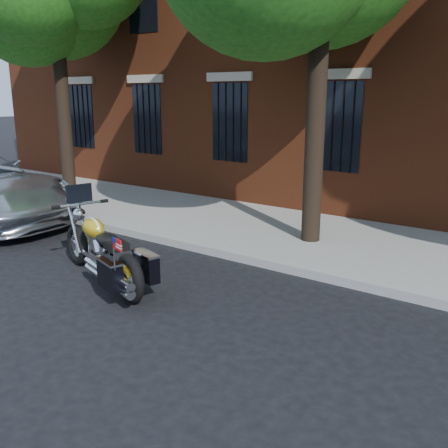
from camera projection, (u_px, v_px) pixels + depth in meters
The scene contains 4 objects.
ground at pixel (197, 285), 7.86m from camera, with size 120.00×120.00×0.00m, color black.
curb at pixel (246, 258), 8.91m from camera, with size 40.00×0.16×0.15m, color gray.
sidewalk at pixel (296, 235), 10.38m from camera, with size 40.00×3.60×0.15m, color gray.
motorcycle at pixel (104, 255), 7.76m from camera, with size 2.71×1.40×1.47m.
Camera 1 is at (4.70, -5.68, 2.92)m, focal length 40.00 mm.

